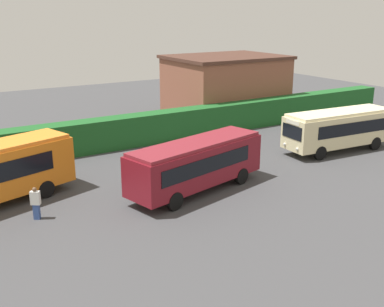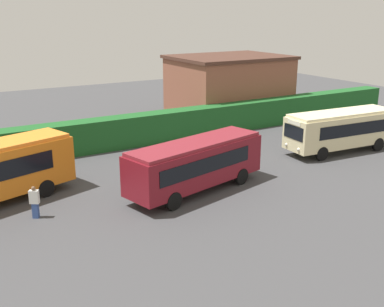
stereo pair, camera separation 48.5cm
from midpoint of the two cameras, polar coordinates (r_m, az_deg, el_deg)
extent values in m
plane|color=#424244|center=(30.01, 2.51, -2.61)|extent=(81.56, 81.56, 0.00)
cube|color=black|center=(28.95, -15.11, 0.54)|extent=(0.63, 1.93, 1.09)
cube|color=silver|center=(28.74, -15.23, 2.07)|extent=(0.44, 1.30, 0.28)
cylinder|color=black|center=(29.43, -19.29, -2.96)|extent=(1.04, 0.56, 1.00)
cylinder|color=black|center=(27.57, -17.00, -4.08)|extent=(1.04, 0.56, 1.00)
sphere|color=silver|center=(29.86, -15.61, -1.52)|extent=(0.22, 0.22, 0.22)
sphere|color=silver|center=(28.78, -14.16, -2.11)|extent=(0.22, 0.22, 0.22)
cube|color=maroon|center=(26.81, 1.00, -1.25)|extent=(9.23, 4.43, 2.24)
cube|color=maroon|center=(26.45, 1.01, 1.26)|extent=(8.92, 4.18, 0.20)
cube|color=black|center=(27.37, -1.27, -0.27)|extent=(6.77, 1.64, 0.90)
cube|color=black|center=(25.70, 2.48, -1.45)|extent=(6.77, 1.64, 0.90)
cube|color=black|center=(29.91, 7.07, 1.11)|extent=(0.50, 1.96, 0.94)
cube|color=silver|center=(29.74, 7.12, 2.36)|extent=(0.35, 1.32, 0.28)
cylinder|color=black|center=(29.80, 3.22, -1.75)|extent=(1.04, 0.50, 1.00)
cylinder|color=black|center=(28.42, 6.54, -2.79)|extent=(1.04, 0.50, 1.00)
cylinder|color=black|center=(26.26, -5.03, -4.44)|extent=(1.04, 0.50, 1.00)
cylinder|color=black|center=(24.67, -1.73, -5.83)|extent=(1.04, 0.50, 1.00)
sphere|color=silver|center=(30.63, 6.05, -0.50)|extent=(0.22, 0.22, 0.22)
sphere|color=silver|center=(29.83, 8.01, -1.06)|extent=(0.22, 0.22, 0.22)
cube|color=beige|center=(36.31, 18.13, 2.82)|extent=(8.91, 3.18, 2.28)
cube|color=#F8E8B2|center=(36.04, 18.31, 4.73)|extent=(8.63, 2.96, 0.20)
cube|color=black|center=(35.59, 19.93, 2.82)|extent=(6.80, 0.57, 0.91)
cube|color=black|center=(37.34, 17.16, 3.72)|extent=(6.80, 0.57, 0.91)
cube|color=black|center=(33.38, 12.73, 2.54)|extent=(0.20, 2.06, 0.96)
cube|color=silver|center=(33.22, 12.81, 3.69)|extent=(0.15, 1.38, 0.28)
cylinder|color=black|center=(33.99, 15.99, -0.01)|extent=(1.02, 0.36, 1.00)
cylinder|color=black|center=(35.65, 13.53, 0.97)|extent=(1.02, 0.36, 1.00)
cylinder|color=black|center=(37.75, 22.14, 1.05)|extent=(1.02, 0.36, 1.00)
cylinder|color=black|center=(39.26, 19.66, 1.90)|extent=(1.02, 0.36, 1.00)
sphere|color=silver|center=(33.14, 13.33, 0.48)|extent=(0.22, 0.22, 0.22)
sphere|color=silver|center=(34.17, 11.88, 1.08)|extent=(0.22, 0.22, 0.22)
cube|color=#334C8C|center=(25.00, -18.08, -6.65)|extent=(0.38, 0.37, 0.80)
cube|color=silver|center=(24.72, -18.24, -5.06)|extent=(0.53, 0.47, 0.70)
sphere|color=brown|center=(24.56, -18.34, -4.07)|extent=(0.22, 0.22, 0.22)
cube|color=#4C6B47|center=(30.35, -0.31, -1.52)|extent=(0.29, 0.31, 0.85)
cube|color=#4C6B47|center=(30.10, -0.31, -0.08)|extent=(0.35, 0.45, 0.74)
sphere|color=beige|center=(29.96, -0.32, 0.81)|extent=(0.23, 0.23, 0.23)
cube|color=olive|center=(39.20, 16.14, 2.06)|extent=(0.39, 0.39, 0.80)
cube|color=olive|center=(39.02, 16.23, 3.12)|extent=(0.52, 0.52, 0.70)
sphere|color=brown|center=(38.92, 16.28, 3.77)|extent=(0.22, 0.22, 0.22)
cube|color=#1E5924|center=(37.09, -4.96, 3.10)|extent=(52.78, 1.68, 2.38)
cube|color=brown|center=(46.22, 4.81, 7.98)|extent=(10.31, 7.96, 5.69)
cube|color=#4C2D23|center=(45.84, 4.90, 11.67)|extent=(10.72, 8.28, 0.30)
cone|color=orange|center=(33.47, -6.60, -0.07)|extent=(0.36, 0.36, 0.60)
camera|label=1|loc=(0.24, -89.51, 0.15)|focal=43.54mm
camera|label=2|loc=(0.24, 90.49, -0.15)|focal=43.54mm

